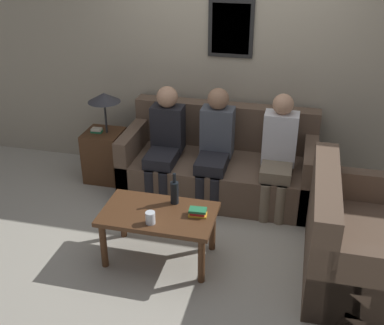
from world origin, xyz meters
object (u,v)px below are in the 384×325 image
(coffee_table, at_px, (159,219))
(drinking_glass, at_px, (150,218))
(person_right, at_px, (279,150))
(person_left, at_px, (165,139))
(person_middle, at_px, (215,143))
(couch_side, at_px, (357,244))
(couch_main, at_px, (220,165))
(wine_bottle, at_px, (174,192))

(coffee_table, distance_m, drinking_glass, 0.21)
(person_right, bearing_deg, person_left, 178.48)
(person_middle, bearing_deg, drinking_glass, -101.83)
(couch_side, height_order, person_right, person_right)
(couch_main, height_order, person_right, person_right)
(person_middle, bearing_deg, coffee_table, -102.86)
(couch_main, bearing_deg, wine_bottle, -100.07)
(drinking_glass, bearing_deg, person_left, 101.16)
(couch_main, xyz_separation_m, person_middle, (-0.03, -0.14, 0.34))
(coffee_table, bearing_deg, person_left, 103.47)
(coffee_table, bearing_deg, drinking_glass, -94.76)
(couch_side, distance_m, drinking_glass, 1.73)
(wine_bottle, bearing_deg, couch_side, -0.58)
(coffee_table, relative_size, wine_bottle, 3.33)
(couch_side, distance_m, person_left, 2.21)
(person_left, height_order, person_right, person_right)
(drinking_glass, xyz_separation_m, person_left, (-0.26, 1.32, 0.11))
(couch_main, xyz_separation_m, wine_bottle, (-0.20, -1.12, 0.28))
(person_left, distance_m, person_middle, 0.54)
(drinking_glass, bearing_deg, couch_main, 78.16)
(wine_bottle, height_order, person_right, person_right)
(person_right, bearing_deg, wine_bottle, -131.48)
(couch_main, height_order, couch_side, same)
(person_left, relative_size, person_middle, 0.99)
(person_left, bearing_deg, person_right, -1.52)
(couch_main, relative_size, person_left, 1.73)
(person_left, bearing_deg, person_middle, 1.24)
(wine_bottle, xyz_separation_m, person_right, (0.83, 0.94, 0.06))
(person_middle, bearing_deg, person_left, -178.76)
(couch_side, distance_m, person_right, 1.26)
(coffee_table, relative_size, person_left, 0.84)
(coffee_table, distance_m, person_left, 1.21)
(person_left, xyz_separation_m, person_right, (1.20, -0.03, 0.01))
(couch_side, height_order, person_left, person_left)
(couch_side, relative_size, coffee_table, 1.35)
(coffee_table, height_order, person_left, person_left)
(wine_bottle, xyz_separation_m, drinking_glass, (-0.11, -0.35, -0.06))
(wine_bottle, xyz_separation_m, person_left, (-0.37, 0.97, 0.05))
(coffee_table, height_order, person_middle, person_middle)
(coffee_table, xyz_separation_m, drinking_glass, (-0.01, -0.17, 0.12))
(wine_bottle, bearing_deg, couch_main, 79.93)
(couch_side, relative_size, drinking_glass, 12.60)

